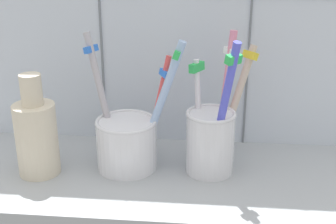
% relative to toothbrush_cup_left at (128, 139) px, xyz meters
% --- Properties ---
extents(counter_slab, '(0.64, 0.22, 0.02)m').
position_rel_toothbrush_cup_left_xyz_m(counter_slab, '(0.05, -0.02, -0.05)').
color(counter_slab, '#9EA3A8').
rests_on(counter_slab, ground).
extents(tile_wall_back, '(0.64, 0.02, 0.45)m').
position_rel_toothbrush_cup_left_xyz_m(tile_wall_back, '(0.05, 0.10, 0.16)').
color(tile_wall_back, silver).
rests_on(tile_wall_back, ground).
extents(toothbrush_cup_left, '(0.14, 0.08, 0.18)m').
position_rel_toothbrush_cup_left_xyz_m(toothbrush_cup_left, '(0.00, 0.00, 0.00)').
color(toothbrush_cup_left, silver).
rests_on(toothbrush_cup_left, counter_slab).
extents(toothbrush_cup_right, '(0.09, 0.10, 0.19)m').
position_rel_toothbrush_cup_left_xyz_m(toothbrush_cup_right, '(0.11, 0.00, 0.01)').
color(toothbrush_cup_right, silver).
rests_on(toothbrush_cup_right, counter_slab).
extents(ceramic_vase, '(0.05, 0.05, 0.14)m').
position_rel_toothbrush_cup_left_xyz_m(ceramic_vase, '(-0.12, -0.03, 0.01)').
color(ceramic_vase, beige).
rests_on(ceramic_vase, counter_slab).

